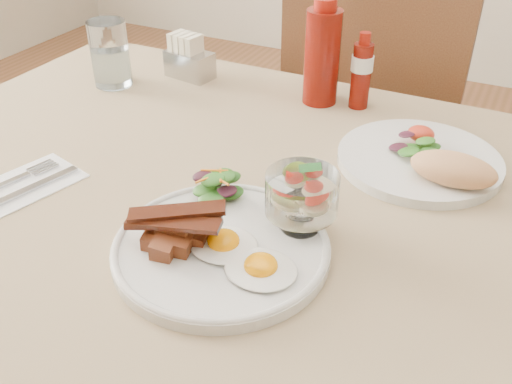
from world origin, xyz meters
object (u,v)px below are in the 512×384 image
object	(u,v)px
second_plate	(427,161)
water_glass	(111,57)
table	(261,234)
main_plate	(221,249)
fruit_cup	(302,194)
chair_far	(372,136)
hot_sauce_bottle	(361,72)
sugar_caddy	(189,59)
ketchup_bottle	(322,55)

from	to	relation	value
second_plate	water_glass	size ratio (longest dim) A/B	1.98
table	water_glass	world-z (taller)	water_glass
main_plate	water_glass	bearing A→B (deg)	141.04
fruit_cup	main_plate	bearing A→B (deg)	-134.34
chair_far	main_plate	bearing A→B (deg)	-88.49
hot_sauce_bottle	water_glass	distance (m)	0.51
hot_sauce_bottle	sugar_caddy	xyz separation A→B (m)	(-0.37, -0.02, -0.03)
fruit_cup	ketchup_bottle	distance (m)	0.44
main_plate	hot_sauce_bottle	bearing A→B (deg)	87.80
second_plate	hot_sauce_bottle	world-z (taller)	hot_sauce_bottle
ketchup_bottle	table	bearing A→B (deg)	-84.04
chair_far	sugar_caddy	xyz separation A→B (m)	(-0.33, -0.34, 0.27)
chair_far	fruit_cup	size ratio (longest dim) A/B	9.67
water_glass	main_plate	bearing A→B (deg)	-38.96
chair_far	water_glass	size ratio (longest dim) A/B	7.02
second_plate	sugar_caddy	bearing A→B (deg)	163.37
fruit_cup	hot_sauce_bottle	size ratio (longest dim) A/B	0.66
second_plate	sugar_caddy	world-z (taller)	sugar_caddy
main_plate	hot_sauce_bottle	xyz separation A→B (m)	(0.02, 0.50, 0.06)
fruit_cup	water_glass	distance (m)	0.63
table	ketchup_bottle	distance (m)	0.38
sugar_caddy	water_glass	xyz separation A→B (m)	(-0.12, -0.11, 0.02)
sugar_caddy	water_glass	bearing A→B (deg)	-129.51
fruit_cup	sugar_caddy	size ratio (longest dim) A/B	0.89
main_plate	second_plate	xyz separation A→B (m)	(0.19, 0.33, 0.01)
hot_sauce_bottle	chair_far	bearing A→B (deg)	97.30
table	chair_far	distance (m)	0.68
table	fruit_cup	distance (m)	0.20
water_glass	ketchup_bottle	bearing A→B (deg)	15.04
fruit_cup	second_plate	size ratio (longest dim) A/B	0.37
main_plate	fruit_cup	world-z (taller)	fruit_cup
sugar_caddy	water_glass	world-z (taller)	water_glass
chair_far	hot_sauce_bottle	distance (m)	0.44
table	sugar_caddy	world-z (taller)	sugar_caddy
table	ketchup_bottle	size ratio (longest dim) A/B	6.66
table	fruit_cup	xyz separation A→B (m)	(0.10, -0.09, 0.16)
chair_far	hot_sauce_bottle	bearing A→B (deg)	-82.70
chair_far	second_plate	bearing A→B (deg)	-67.12
fruit_cup	chair_far	bearing A→B (deg)	97.48
ketchup_bottle	water_glass	xyz separation A→B (m)	(-0.42, -0.11, -0.04)
main_plate	sugar_caddy	size ratio (longest dim) A/B	2.59
second_plate	ketchup_bottle	distance (m)	0.31
ketchup_bottle	hot_sauce_bottle	size ratio (longest dim) A/B	1.37
ketchup_bottle	water_glass	distance (m)	0.43
fruit_cup	hot_sauce_bottle	world-z (taller)	hot_sauce_bottle
main_plate	ketchup_bottle	size ratio (longest dim) A/B	1.40
fruit_cup	water_glass	xyz separation A→B (m)	(-0.55, 0.30, -0.01)
second_plate	hot_sauce_bottle	bearing A→B (deg)	133.54
ketchup_bottle	water_glass	world-z (taller)	ketchup_bottle
ketchup_bottle	sugar_caddy	world-z (taller)	ketchup_bottle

